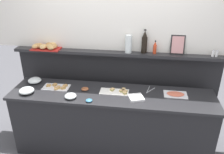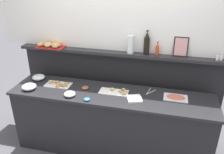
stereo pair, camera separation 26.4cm
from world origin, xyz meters
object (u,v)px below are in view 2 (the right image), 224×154
framed_picture (181,47)px  hot_sauce_bottle (157,49)px  sandwich_platter_side (59,84)px  cold_cuts_platter (176,97)px  glass_bowl_medium (29,87)px  pepper_shaker (221,57)px  bread_basket (52,44)px  wine_bottle_dark (147,43)px  sandwich_platter_rear (116,92)px  condiment_bowl_red (85,88)px  glass_bowl_small (39,77)px  salt_shaker (218,57)px  condiment_bowl_teal (87,99)px  water_carafe (131,44)px  serving_tongs (150,92)px  glass_bowl_large (70,94)px  napkin_stack (134,99)px

framed_picture → hot_sauce_bottle: bearing=-175.2°
sandwich_platter_side → cold_cuts_platter: (1.55, 0.03, -0.00)m
glass_bowl_medium → pepper_shaker: size_ratio=2.15×
sandwich_platter_side → bread_basket: bearing=122.8°
wine_bottle_dark → pepper_shaker: (0.92, -0.02, -0.10)m
sandwich_platter_rear → hot_sauce_bottle: hot_sauce_bottle is taller
sandwich_platter_rear → hot_sauce_bottle: 0.77m
condiment_bowl_red → glass_bowl_small: bearing=171.7°
sandwich_platter_side → glass_bowl_medium: 0.38m
sandwich_platter_side → glass_bowl_small: (-0.35, 0.10, 0.02)m
cold_cuts_platter → framed_picture: 0.65m
hot_sauce_bottle → bread_basket: 1.48m
cold_cuts_platter → glass_bowl_small: (-1.90, 0.07, 0.02)m
hot_sauce_bottle → salt_shaker: size_ratio=2.02×
bread_basket → framed_picture: framed_picture is taller
condiment_bowl_teal → water_carafe: 0.92m
sandwich_platter_rear → condiment_bowl_red: sandwich_platter_rear is taller
sandwich_platter_side → glass_bowl_small: bearing=164.5°
glass_bowl_medium → bread_basket: bread_basket is taller
sandwich_platter_side → condiment_bowl_red: (0.39, -0.01, 0.01)m
glass_bowl_small → pepper_shaker: size_ratio=2.07×
glass_bowl_small → bread_basket: bread_basket is taller
sandwich_platter_rear → bread_basket: size_ratio=0.93×
hot_sauce_bottle → condiment_bowl_red: bearing=-156.4°
serving_tongs → wine_bottle_dark: size_ratio=0.58×
glass_bowl_large → condiment_bowl_red: 0.26m
cold_cuts_platter → glass_bowl_medium: 1.89m
condiment_bowl_teal → wine_bottle_dark: 1.05m
sandwich_platter_side → cold_cuts_platter: size_ratio=1.22×
water_carafe → sandwich_platter_side: bearing=-158.6°
glass_bowl_medium → hot_sauce_bottle: 1.75m
napkin_stack → salt_shaker: salt_shaker is taller
condiment_bowl_red → pepper_shaker: (1.66, 0.37, 0.44)m
glass_bowl_large → napkin_stack: bearing=7.2°
salt_shaker → bread_basket: 2.22m
wine_bottle_dark → hot_sauce_bottle: bearing=-2.2°
glass_bowl_small → glass_bowl_medium: bearing=-84.3°
sandwich_platter_rear → condiment_bowl_teal: size_ratio=4.57×
glass_bowl_large → serving_tongs: glass_bowl_large is taller
cold_cuts_platter → pepper_shaker: (0.50, 0.33, 0.45)m
cold_cuts_platter → sandwich_platter_side: bearing=-179.0°
glass_bowl_large → framed_picture: 1.52m
condiment_bowl_red → serving_tongs: size_ratio=0.53×
sandwich_platter_rear → glass_bowl_small: (-1.16, 0.11, 0.02)m
condiment_bowl_teal → pepper_shaker: (1.54, 0.64, 0.45)m
cold_cuts_platter → serving_tongs: bearing=167.3°
serving_tongs → napkin_stack: bearing=-124.4°
glass_bowl_medium → wine_bottle_dark: wine_bottle_dark is taller
condiment_bowl_red → salt_shaker: (1.61, 0.37, 0.44)m
framed_picture → napkin_stack: bearing=-132.7°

